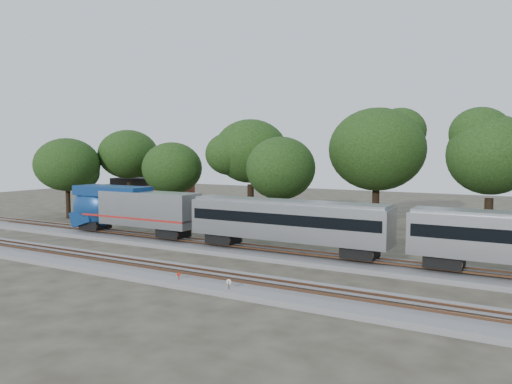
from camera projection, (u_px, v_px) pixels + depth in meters
ground at (198, 265)px, 40.23m from camera, size 160.00×160.00×0.00m
track_far at (237, 250)px, 45.40m from camera, size 160.00×5.00×0.73m
track_near at (166, 273)px, 36.74m from camera, size 160.00×5.00×0.73m
switch_stand_red at (179, 277)px, 34.18m from camera, size 0.28×0.09×0.87m
switch_stand_white at (229, 285)px, 31.76m from camera, size 0.33×0.07×1.05m
switch_lever at (247, 294)px, 31.51m from camera, size 0.57×0.45×0.30m
brick_building at (154, 194)px, 76.57m from camera, size 11.32×8.59×5.07m
tree_0 at (67, 165)px, 67.36m from camera, size 7.43×7.43×10.47m
tree_1 at (128, 154)px, 70.90m from camera, size 8.82×8.82×12.43m
tree_2 at (172, 168)px, 65.21m from camera, size 7.02×7.02×9.90m
tree_3 at (251, 151)px, 62.90m from camera, size 9.27×9.27×13.07m
tree_4 at (281, 168)px, 56.32m from camera, size 7.33×7.33×10.34m
tree_5 at (377, 149)px, 59.33m from camera, size 9.50×9.50×13.39m
tree_6 at (491, 155)px, 46.26m from camera, size 8.96×8.96×12.63m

